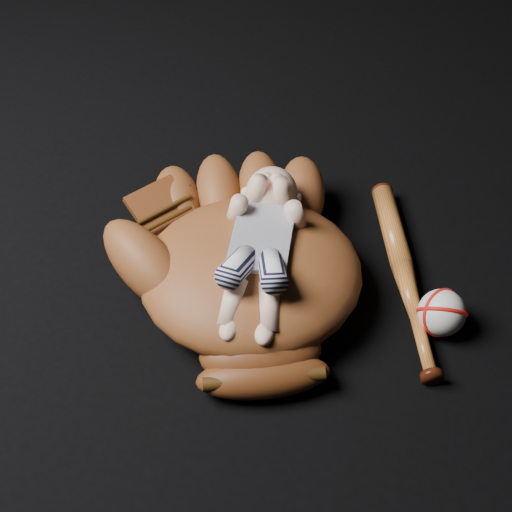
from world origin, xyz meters
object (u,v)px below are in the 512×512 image
(newborn_baby, at_px, (260,249))
(baseball_bat, at_px, (405,276))
(baseball, at_px, (442,313))
(baseball_glove, at_px, (251,266))

(newborn_baby, relative_size, baseball_bat, 0.79)
(newborn_baby, relative_size, baseball, 4.29)
(newborn_baby, bearing_deg, baseball_glove, 170.55)
(baseball_glove, height_order, baseball, baseball_glove)
(baseball_glove, distance_m, newborn_baby, 0.05)
(baseball, bearing_deg, baseball_bat, 126.99)
(baseball_glove, height_order, baseball_bat, baseball_glove)
(baseball_bat, height_order, baseball, baseball)
(newborn_baby, bearing_deg, baseball, -2.61)
(newborn_baby, distance_m, baseball_bat, 0.28)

